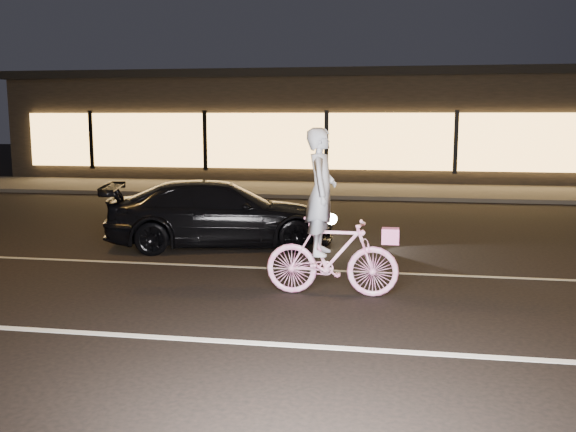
# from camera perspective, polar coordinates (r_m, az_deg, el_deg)

# --- Properties ---
(ground) EXTENTS (90.00, 90.00, 0.00)m
(ground) POSITION_cam_1_polar(r_m,az_deg,el_deg) (8.86, -7.32, -7.49)
(ground) COLOR black
(ground) RESTS_ON ground
(lane_stripe_near) EXTENTS (60.00, 0.12, 0.01)m
(lane_stripe_near) POSITION_cam_1_polar(r_m,az_deg,el_deg) (7.51, -10.71, -10.59)
(lane_stripe_near) COLOR silver
(lane_stripe_near) RESTS_ON ground
(lane_stripe_far) EXTENTS (60.00, 0.10, 0.01)m
(lane_stripe_far) POSITION_cam_1_polar(r_m,az_deg,el_deg) (10.72, -4.20, -4.54)
(lane_stripe_far) COLOR gray
(lane_stripe_far) RESTS_ON ground
(sidewalk) EXTENTS (30.00, 4.00, 0.12)m
(sidewalk) POSITION_cam_1_polar(r_m,az_deg,el_deg) (21.41, 2.86, 2.35)
(sidewalk) COLOR #383533
(sidewalk) RESTS_ON ground
(storefront) EXTENTS (25.40, 8.42, 4.20)m
(storefront) POSITION_cam_1_polar(r_m,az_deg,el_deg) (27.21, 4.41, 8.12)
(storefront) COLOR black
(storefront) RESTS_ON ground
(cyclist) EXTENTS (1.85, 0.64, 2.33)m
(cyclist) POSITION_cam_1_polar(r_m,az_deg,el_deg) (8.90, 3.67, -1.87)
(cyclist) COLOR #F533A1
(cyclist) RESTS_ON ground
(sedan) EXTENTS (4.66, 2.88, 1.26)m
(sedan) POSITION_cam_1_polar(r_m,az_deg,el_deg) (12.42, -6.01, 0.22)
(sedan) COLOR black
(sedan) RESTS_ON ground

